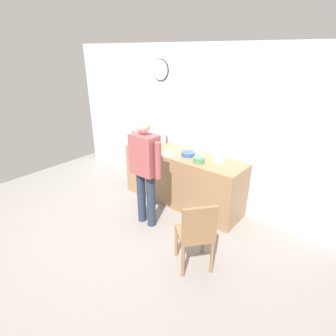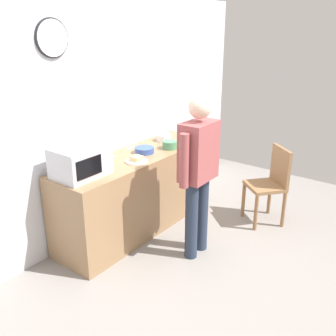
{
  "view_description": "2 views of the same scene",
  "coord_description": "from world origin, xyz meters",
  "px_view_note": "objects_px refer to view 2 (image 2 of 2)",
  "views": [
    {
      "loc": [
        2.71,
        -2.13,
        2.5
      ],
      "look_at": [
        0.29,
        0.78,
        0.82
      ],
      "focal_mm": 28.75,
      "sensor_mm": 36.0,
      "label": 1
    },
    {
      "loc": [
        -2.78,
        -1.52,
        2.31
      ],
      "look_at": [
        0.18,
        0.73,
        0.89
      ],
      "focal_mm": 40.96,
      "sensor_mm": 36.0,
      "label": 2
    }
  ],
  "objects_px": {
    "mixing_bowl": "(144,150)",
    "person_standing": "(198,166)",
    "spoon_utensil": "(110,156)",
    "salad_bowl": "(164,137)",
    "cereal_bowl": "(170,145)",
    "microwave": "(80,161)",
    "sandwich_plate": "(136,160)",
    "fork_utensil": "(130,148)",
    "wooden_chair": "(271,182)"
  },
  "relations": [
    {
      "from": "mixing_bowl",
      "to": "spoon_utensil",
      "type": "xyz_separation_m",
      "value": [
        -0.32,
        0.23,
        -0.03
      ]
    },
    {
      "from": "microwave",
      "to": "wooden_chair",
      "type": "height_order",
      "value": "microwave"
    },
    {
      "from": "mixing_bowl",
      "to": "person_standing",
      "type": "height_order",
      "value": "person_standing"
    },
    {
      "from": "fork_utensil",
      "to": "person_standing",
      "type": "relative_size",
      "value": 0.1
    },
    {
      "from": "sandwich_plate",
      "to": "person_standing",
      "type": "relative_size",
      "value": 0.14
    },
    {
      "from": "microwave",
      "to": "mixing_bowl",
      "type": "bearing_deg",
      "value": -1.77
    },
    {
      "from": "salad_bowl",
      "to": "mixing_bowl",
      "type": "height_order",
      "value": "salad_bowl"
    },
    {
      "from": "person_standing",
      "to": "fork_utensil",
      "type": "bearing_deg",
      "value": 79.78
    },
    {
      "from": "microwave",
      "to": "sandwich_plate",
      "type": "bearing_deg",
      "value": -14.25
    },
    {
      "from": "cereal_bowl",
      "to": "mixing_bowl",
      "type": "bearing_deg",
      "value": 155.08
    },
    {
      "from": "spoon_utensil",
      "to": "microwave",
      "type": "bearing_deg",
      "value": -161.09
    },
    {
      "from": "salad_bowl",
      "to": "wooden_chair",
      "type": "bearing_deg",
      "value": -70.25
    },
    {
      "from": "person_standing",
      "to": "wooden_chair",
      "type": "bearing_deg",
      "value": -16.0
    },
    {
      "from": "person_standing",
      "to": "cereal_bowl",
      "type": "bearing_deg",
      "value": 56.53
    },
    {
      "from": "person_standing",
      "to": "spoon_utensil",
      "type": "bearing_deg",
      "value": 98.27
    },
    {
      "from": "cereal_bowl",
      "to": "fork_utensil",
      "type": "relative_size",
      "value": 1.04
    },
    {
      "from": "fork_utensil",
      "to": "person_standing",
      "type": "xyz_separation_m",
      "value": [
        -0.2,
        -1.08,
        0.07
      ]
    },
    {
      "from": "wooden_chair",
      "to": "microwave",
      "type": "bearing_deg",
      "value": 147.71
    },
    {
      "from": "mixing_bowl",
      "to": "fork_utensil",
      "type": "height_order",
      "value": "mixing_bowl"
    },
    {
      "from": "salad_bowl",
      "to": "mixing_bowl",
      "type": "bearing_deg",
      "value": -167.42
    },
    {
      "from": "cereal_bowl",
      "to": "spoon_utensil",
      "type": "height_order",
      "value": "cereal_bowl"
    },
    {
      "from": "salad_bowl",
      "to": "spoon_utensil",
      "type": "bearing_deg",
      "value": 171.89
    },
    {
      "from": "spoon_utensil",
      "to": "mixing_bowl",
      "type": "bearing_deg",
      "value": -36.21
    },
    {
      "from": "fork_utensil",
      "to": "microwave",
      "type": "bearing_deg",
      "value": -166.68
    },
    {
      "from": "cereal_bowl",
      "to": "fork_utensil",
      "type": "xyz_separation_m",
      "value": [
        -0.26,
        0.39,
        -0.04
      ]
    },
    {
      "from": "mixing_bowl",
      "to": "spoon_utensil",
      "type": "relative_size",
      "value": 1.31
    },
    {
      "from": "sandwich_plate",
      "to": "mixing_bowl",
      "type": "xyz_separation_m",
      "value": [
        0.29,
        0.13,
        0.01
      ]
    },
    {
      "from": "sandwich_plate",
      "to": "spoon_utensil",
      "type": "bearing_deg",
      "value": 94.83
    },
    {
      "from": "salad_bowl",
      "to": "cereal_bowl",
      "type": "relative_size",
      "value": 1.03
    },
    {
      "from": "fork_utensil",
      "to": "sandwich_plate",
      "type": "bearing_deg",
      "value": -129.96
    },
    {
      "from": "person_standing",
      "to": "wooden_chair",
      "type": "height_order",
      "value": "person_standing"
    },
    {
      "from": "person_standing",
      "to": "wooden_chair",
      "type": "xyz_separation_m",
      "value": [
        1.13,
        -0.32,
        -0.46
      ]
    },
    {
      "from": "cereal_bowl",
      "to": "person_standing",
      "type": "relative_size",
      "value": 0.11
    },
    {
      "from": "microwave",
      "to": "fork_utensil",
      "type": "relative_size",
      "value": 2.94
    },
    {
      "from": "salad_bowl",
      "to": "fork_utensil",
      "type": "height_order",
      "value": "salad_bowl"
    },
    {
      "from": "microwave",
      "to": "mixing_bowl",
      "type": "xyz_separation_m",
      "value": [
        0.91,
        -0.03,
        -0.12
      ]
    },
    {
      "from": "salad_bowl",
      "to": "person_standing",
      "type": "distance_m",
      "value": 1.16
    },
    {
      "from": "sandwich_plate",
      "to": "wooden_chair",
      "type": "distance_m",
      "value": 1.67
    },
    {
      "from": "fork_utensil",
      "to": "person_standing",
      "type": "height_order",
      "value": "person_standing"
    },
    {
      "from": "microwave",
      "to": "person_standing",
      "type": "xyz_separation_m",
      "value": [
        0.75,
        -0.86,
        -0.08
      ]
    },
    {
      "from": "microwave",
      "to": "sandwich_plate",
      "type": "xyz_separation_m",
      "value": [
        0.62,
        -0.16,
        -0.13
      ]
    },
    {
      "from": "sandwich_plate",
      "to": "spoon_utensil",
      "type": "relative_size",
      "value": 1.41
    },
    {
      "from": "microwave",
      "to": "fork_utensil",
      "type": "xyz_separation_m",
      "value": [
        0.94,
        0.22,
        -0.15
      ]
    },
    {
      "from": "salad_bowl",
      "to": "fork_utensil",
      "type": "bearing_deg",
      "value": 163.81
    },
    {
      "from": "wooden_chair",
      "to": "person_standing",
      "type": "bearing_deg",
      "value": 164.0
    },
    {
      "from": "sandwich_plate",
      "to": "cereal_bowl",
      "type": "bearing_deg",
      "value": -0.82
    },
    {
      "from": "microwave",
      "to": "cereal_bowl",
      "type": "xyz_separation_m",
      "value": [
        1.21,
        -0.17,
        -0.1
      ]
    },
    {
      "from": "cereal_bowl",
      "to": "person_standing",
      "type": "bearing_deg",
      "value": -123.47
    },
    {
      "from": "person_standing",
      "to": "microwave",
      "type": "bearing_deg",
      "value": 130.96
    },
    {
      "from": "mixing_bowl",
      "to": "wooden_chair",
      "type": "height_order",
      "value": "mixing_bowl"
    }
  ]
}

